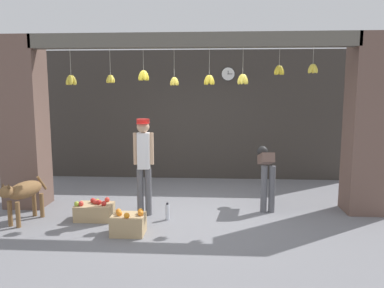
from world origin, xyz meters
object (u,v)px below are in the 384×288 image
(dog, at_px, (23,192))
(wall_clock, at_px, (228,74))
(shopkeeper, at_px, (144,159))
(worker_stooping, at_px, (266,169))
(fruit_crate_apples, at_px, (95,211))
(fruit_crate_oranges, at_px, (128,224))
(water_bottle, at_px, (167,212))

(dog, height_order, wall_clock, wall_clock)
(shopkeeper, height_order, worker_stooping, shopkeeper)
(worker_stooping, distance_m, fruit_crate_apples, 3.07)
(fruit_crate_apples, bearing_deg, worker_stooping, 15.30)
(fruit_crate_oranges, distance_m, wall_clock, 4.62)
(fruit_crate_apples, bearing_deg, wall_clock, 53.19)
(water_bottle, bearing_deg, wall_clock, 70.39)
(shopkeeper, relative_size, water_bottle, 5.67)
(shopkeeper, bearing_deg, water_bottle, 147.75)
(water_bottle, bearing_deg, shopkeeper, 151.62)
(dog, xyz_separation_m, fruit_crate_apples, (1.09, 0.21, -0.36))
(dog, distance_m, water_bottle, 2.34)
(worker_stooping, distance_m, water_bottle, 1.95)
(dog, height_order, fruit_crate_apples, dog)
(dog, bearing_deg, wall_clock, 151.03)
(fruit_crate_oranges, bearing_deg, fruit_crate_apples, 139.78)
(shopkeeper, distance_m, fruit_crate_oranges, 1.20)
(dog, height_order, fruit_crate_oranges, dog)
(dog, distance_m, worker_stooping, 4.13)
(shopkeeper, height_order, fruit_crate_oranges, shopkeeper)
(shopkeeper, bearing_deg, worker_stooping, -170.13)
(fruit_crate_oranges, relative_size, wall_clock, 1.53)
(shopkeeper, distance_m, fruit_crate_apples, 1.18)
(shopkeeper, relative_size, fruit_crate_apples, 2.78)
(shopkeeper, height_order, wall_clock, wall_clock)
(worker_stooping, bearing_deg, fruit_crate_apples, -166.91)
(fruit_crate_oranges, bearing_deg, water_bottle, 52.15)
(fruit_crate_apples, xyz_separation_m, wall_clock, (2.28, 3.05, 2.37))
(fruit_crate_oranges, xyz_separation_m, water_bottle, (0.50, 0.65, -0.02))
(worker_stooping, relative_size, water_bottle, 3.70)
(fruit_crate_oranges, xyz_separation_m, wall_clock, (1.57, 3.65, 2.35))
(dog, distance_m, shopkeeper, 1.99)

